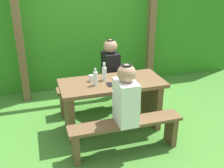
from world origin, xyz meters
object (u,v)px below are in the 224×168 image
object	(u,v)px
bench_near	(126,130)
cell_phone	(110,85)
picnic_table	(112,97)
bench_far	(101,92)
drinking_glass	(91,78)
bottle_left	(95,78)
bottle_right	(104,73)
person_white_shirt	(126,96)
person_black_coat	(110,64)

from	to	relation	value
bench_near	cell_phone	bearing A→B (deg)	97.48
picnic_table	bench_far	xyz separation A→B (m)	(0.00, 0.57, -0.18)
drinking_glass	cell_phone	world-z (taller)	drinking_glass
bench_far	bench_near	bearing A→B (deg)	-90.00
bottle_left	picnic_table	bearing A→B (deg)	12.07
bench_near	cell_phone	world-z (taller)	cell_phone
bench_near	bottle_right	distance (m)	0.83
bottle_right	person_white_shirt	bearing A→B (deg)	-83.50
person_white_shirt	bottle_left	world-z (taller)	person_white_shirt
bench_far	person_black_coat	xyz separation A→B (m)	(0.15, -0.00, 0.45)
picnic_table	drinking_glass	xyz separation A→B (m)	(-0.26, 0.10, 0.27)
picnic_table	bench_near	xyz separation A→B (m)	(0.00, -0.57, -0.18)
drinking_glass	cell_phone	distance (m)	0.28
person_black_coat	drinking_glass	xyz separation A→B (m)	(-0.41, -0.47, -0.00)
picnic_table	person_white_shirt	world-z (taller)	person_white_shirt
drinking_glass	bottle_right	distance (m)	0.19
picnic_table	cell_phone	bearing A→B (deg)	-121.66
bottle_left	bench_near	bearing A→B (deg)	-65.51
bench_far	person_white_shirt	size ratio (longest dim) A/B	1.95
bench_far	person_black_coat	bearing A→B (deg)	-1.26
bench_far	bottle_right	size ratio (longest dim) A/B	5.63
bench_near	drinking_glass	xyz separation A→B (m)	(-0.26, 0.67, 0.45)
bottle_left	person_black_coat	bearing A→B (deg)	57.97
person_black_coat	cell_phone	world-z (taller)	person_black_coat
bench_near	drinking_glass	world-z (taller)	drinking_glass
bottle_right	cell_phone	world-z (taller)	bottle_right
bench_far	bottle_right	xyz separation A→B (m)	(-0.08, -0.49, 0.51)
person_white_shirt	cell_phone	distance (m)	0.47
person_black_coat	bench_far	bearing A→B (deg)	178.74
cell_phone	person_black_coat	bearing A→B (deg)	74.12
bench_far	drinking_glass	distance (m)	0.71
bench_near	bottle_right	bearing A→B (deg)	97.35
person_black_coat	bench_near	bearing A→B (deg)	-97.50
person_black_coat	person_white_shirt	bearing A→B (deg)	-98.02
bench_near	person_white_shirt	distance (m)	0.45
bench_near	drinking_glass	size ratio (longest dim) A/B	16.29
cell_phone	bench_near	bearing A→B (deg)	-80.81
bench_near	bottle_right	size ratio (longest dim) A/B	5.63
bottle_left	cell_phone	xyz separation A→B (m)	(0.18, -0.05, -0.09)
picnic_table	drinking_glass	world-z (taller)	drinking_glass
bottle_left	cell_phone	distance (m)	0.20
person_white_shirt	cell_phone	bearing A→B (deg)	96.30
person_black_coat	bottle_right	distance (m)	0.55
bottle_right	bottle_left	bearing A→B (deg)	-139.43
bench_far	bottle_right	distance (m)	0.71
person_white_shirt	cell_phone	world-z (taller)	person_white_shirt
person_white_shirt	drinking_glass	xyz separation A→B (m)	(-0.25, 0.67, -0.00)
bench_far	bottle_left	size ratio (longest dim) A/B	6.04
bench_near	bottle_right	xyz separation A→B (m)	(-0.08, 0.65, 0.51)
bottle_left	bench_far	bearing A→B (deg)	69.13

